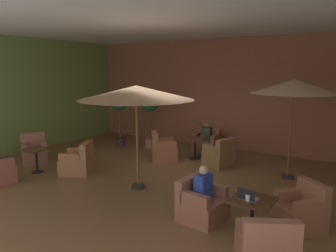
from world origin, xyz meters
The scene contains 23 objects.
ground_plane centered at (0.00, 0.00, -0.01)m, with size 11.26×8.39×0.02m, color brown.
wall_back_brick centered at (0.00, 4.16, 1.98)m, with size 11.26×0.08×3.95m, color #92583F.
wall_left_accent centered at (-5.59, 0.00, 1.98)m, with size 0.08×8.39×3.95m, color olive.
ceiling_slab centered at (0.00, 0.00, 3.98)m, with size 11.26×8.39×0.06m, color silver.
cafe_table_front_left centered at (2.99, -1.62, 0.50)m, with size 0.71×0.71×0.68m.
armchair_front_left_north centered at (3.47, -2.53, 0.34)m, with size 1.01×1.01×0.92m.
armchair_front_left_east centered at (3.64, -0.84, 0.32)m, with size 1.00×1.00×0.85m.
armchair_front_left_south centered at (1.97, -1.51, 0.30)m, with size 0.83×0.89×0.81m.
cafe_table_front_right centered at (-3.19, -1.40, 0.53)m, with size 0.65×0.65×0.68m.
armchair_front_right_north centered at (-2.16, -0.83, 0.32)m, with size 1.06×1.05×0.89m.
armchair_front_right_east centered at (-4.20, -0.79, 0.33)m, with size 1.00×0.99×0.89m.
cafe_table_mid_center centered at (-0.11, 2.21, 0.48)m, with size 0.65×0.65×0.68m.
armchair_mid_center_north centered at (-0.92, 1.56, 0.33)m, with size 1.06×1.04×0.90m.
armchair_mid_center_east centered at (0.88, 1.90, 0.33)m, with size 0.90×0.90×0.87m.
armchair_mid_center_south centered at (-0.19, 3.24, 0.31)m, with size 0.85×0.77×0.83m.
patio_umbrella_tall_red centered at (-0.07, -0.84, 2.31)m, with size 2.69×2.69×2.48m.
patio_umbrella_center_beige centered at (2.85, 1.85, 2.41)m, with size 2.15×2.15×2.61m.
potted_tree_left_corner centered at (-3.31, 2.26, 1.45)m, with size 0.64×0.64×1.99m.
potted_tree_mid_left centered at (-2.25, 2.71, 1.57)m, with size 0.76×0.76×2.11m.
patron_blue_shirt centered at (2.01, -1.51, 0.71)m, with size 0.25×0.38×0.66m.
patron_by_window centered at (-0.19, 3.20, 0.69)m, with size 0.35×0.28×0.63m.
iced_drink_cup centered at (2.94, -1.74, 0.74)m, with size 0.08×0.08×0.11m, color white.
open_laptop centered at (2.91, -1.68, 0.73)m, with size 0.33×0.26×0.20m.
Camera 1 is at (4.49, -6.66, 2.82)m, focal length 33.93 mm.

